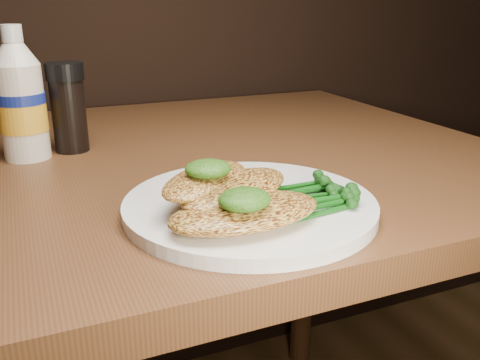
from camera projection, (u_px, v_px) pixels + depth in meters
name	position (u px, v px, depth m)	size (l,w,h in m)	color
plate	(250.00, 205.00, 0.57)	(0.27, 0.27, 0.01)	white
chicken_front	(245.00, 212.00, 0.50)	(0.16, 0.08, 0.02)	gold
chicken_mid	(235.00, 189.00, 0.54)	(0.15, 0.07, 0.02)	gold
chicken_back	(206.00, 180.00, 0.54)	(0.13, 0.07, 0.02)	gold
pesto_front	(244.00, 199.00, 0.48)	(0.05, 0.05, 0.02)	black
pesto_back	(208.00, 169.00, 0.53)	(0.05, 0.04, 0.02)	black
broccolini_bundle	(300.00, 195.00, 0.55)	(0.13, 0.10, 0.02)	#114E11
mayo_bottle	(20.00, 94.00, 0.73)	(0.07, 0.07, 0.19)	silver
pepper_grinder	(68.00, 108.00, 0.77)	(0.05, 0.05, 0.13)	black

